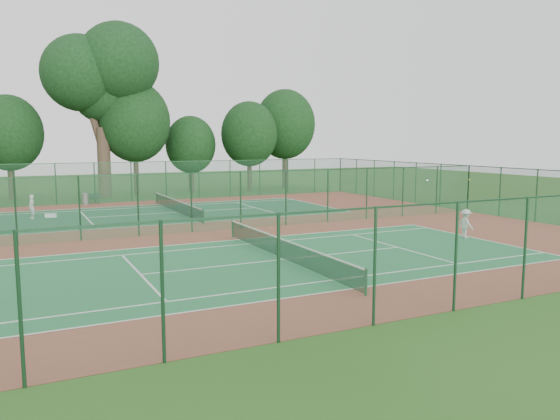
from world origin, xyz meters
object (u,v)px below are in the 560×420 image
at_px(player_near, 466,224).
at_px(big_tree, 101,73).
at_px(bench, 92,199).
at_px(kit_bag, 51,216).
at_px(trash_bin, 85,199).
at_px(player_far, 32,207).

relative_size(player_near, big_tree, 0.10).
distance_m(bench, big_tree, 12.61).
bearing_deg(big_tree, kit_bag, -113.54).
height_order(player_near, trash_bin, player_near).
bearing_deg(trash_bin, player_far, -121.27).
bearing_deg(player_near, big_tree, 28.53).
bearing_deg(player_near, bench, 36.39).
distance_m(player_near, bench, 30.78).
bearing_deg(bench, kit_bag, -106.69).
relative_size(bench, big_tree, 0.09).
distance_m(player_far, kit_bag, 1.37).
relative_size(kit_bag, big_tree, 0.04).
xyz_separation_m(kit_bag, big_tree, (5.68, 13.03, 11.38)).
bearing_deg(kit_bag, big_tree, 88.83).
distance_m(player_near, player_far, 28.22).
xyz_separation_m(bench, big_tree, (2.05, 5.70, 11.06)).
distance_m(trash_bin, big_tree, 12.85).
relative_size(trash_bin, bench, 0.66).
xyz_separation_m(player_far, big_tree, (6.85, 13.09, 10.68)).
height_order(trash_bin, bench, trash_bin).
bearing_deg(trash_bin, bench, 33.59).
xyz_separation_m(player_far, trash_bin, (4.27, 7.03, -0.35)).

